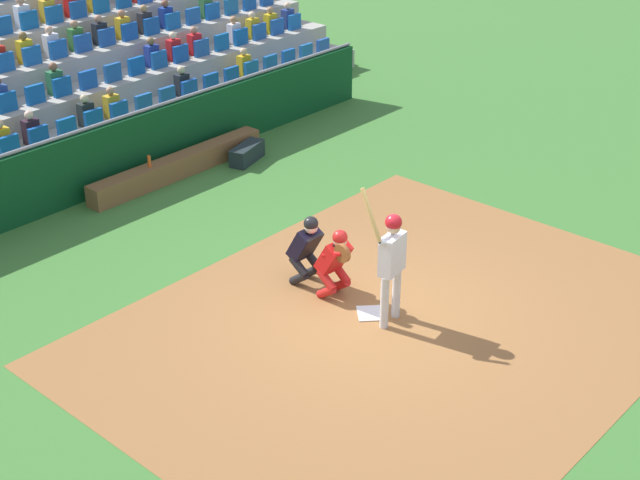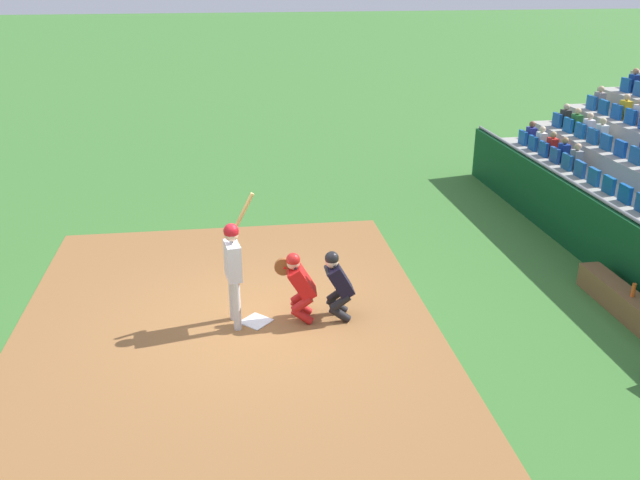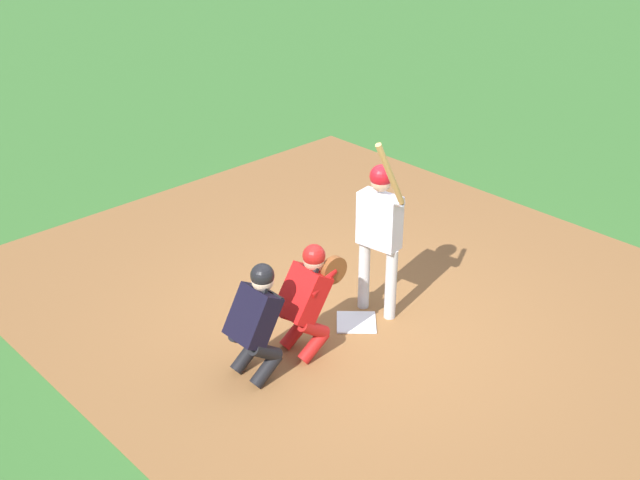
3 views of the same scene
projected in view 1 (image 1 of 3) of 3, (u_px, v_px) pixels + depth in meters
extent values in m
plane|color=#3B732F|center=(372.00, 314.00, 14.27)|extent=(160.00, 160.00, 0.00)
cube|color=#916034|center=(397.00, 325.00, 13.97)|extent=(9.24, 7.17, 0.01)
cube|color=white|center=(372.00, 313.00, 14.26)|extent=(0.62, 0.62, 0.02)
cylinder|color=silver|center=(396.00, 292.00, 14.01)|extent=(0.15, 0.15, 0.87)
cylinder|color=silver|center=(384.00, 303.00, 13.74)|extent=(0.15, 0.15, 0.87)
cube|color=silver|center=(392.00, 254.00, 13.53)|extent=(0.50, 0.28, 0.62)
sphere|color=tan|center=(393.00, 226.00, 13.32)|extent=(0.22, 0.22, 0.22)
sphere|color=#B0131C|center=(394.00, 222.00, 13.29)|extent=(0.25, 0.25, 0.25)
cylinder|color=silver|center=(390.00, 237.00, 13.37)|extent=(0.51, 0.11, 0.14)
cylinder|color=silver|center=(383.00, 243.00, 13.23)|extent=(0.17, 0.13, 0.13)
cylinder|color=tan|center=(371.00, 215.00, 13.14)|extent=(0.10, 0.43, 0.76)
sphere|color=black|center=(380.00, 242.00, 13.19)|extent=(0.06, 0.06, 0.06)
cylinder|color=red|center=(341.00, 285.00, 14.76)|extent=(0.17, 0.39, 0.34)
cylinder|color=red|center=(341.00, 273.00, 14.66)|extent=(0.17, 0.39, 0.33)
cylinder|color=red|center=(326.00, 292.00, 14.57)|extent=(0.17, 0.39, 0.34)
cylinder|color=red|center=(326.00, 280.00, 14.47)|extent=(0.17, 0.39, 0.33)
cube|color=red|center=(333.00, 257.00, 14.41)|extent=(0.46, 0.52, 0.59)
cube|color=red|center=(338.00, 260.00, 14.34)|extent=(0.40, 0.31, 0.42)
sphere|color=tan|center=(340.00, 241.00, 14.16)|extent=(0.22, 0.22, 0.22)
cube|color=black|center=(340.00, 241.00, 14.16)|extent=(0.21, 0.15, 0.19)
sphere|color=red|center=(340.00, 237.00, 14.13)|extent=(0.24, 0.24, 0.24)
cylinder|color=brown|center=(342.00, 253.00, 14.03)|extent=(0.10, 0.31, 0.30)
cylinder|color=red|center=(333.00, 254.00, 14.16)|extent=(0.12, 0.39, 0.22)
cylinder|color=black|center=(312.00, 271.00, 15.16)|extent=(0.15, 0.39, 0.34)
cylinder|color=black|center=(312.00, 259.00, 15.06)|extent=(0.15, 0.38, 0.33)
cylinder|color=black|center=(299.00, 278.00, 14.95)|extent=(0.15, 0.39, 0.34)
cylinder|color=black|center=(299.00, 266.00, 14.85)|extent=(0.15, 0.38, 0.33)
cube|color=black|center=(305.00, 244.00, 14.81)|extent=(0.43, 0.49, 0.60)
cube|color=black|center=(310.00, 246.00, 14.74)|extent=(0.39, 0.28, 0.43)
sphere|color=beige|center=(311.00, 227.00, 14.56)|extent=(0.22, 0.22, 0.22)
cube|color=black|center=(311.00, 227.00, 14.56)|extent=(0.20, 0.14, 0.19)
sphere|color=black|center=(311.00, 224.00, 14.54)|extent=(0.24, 0.24, 0.24)
cube|color=#0B401D|center=(95.00, 162.00, 17.97)|extent=(15.64, 0.24, 1.35)
cylinder|color=gray|center=(91.00, 127.00, 17.64)|extent=(15.64, 0.07, 0.07)
cube|color=brown|center=(179.00, 166.00, 18.95)|extent=(4.37, 0.40, 0.44)
cylinder|color=#D2541C|center=(149.00, 161.00, 18.29)|extent=(0.07, 0.07, 0.24)
cube|color=black|center=(247.00, 153.00, 19.65)|extent=(1.02, 0.61, 0.37)
cube|color=#9E9C91|center=(37.00, 155.00, 19.38)|extent=(19.95, 1.05, 0.51)
cube|color=#1E489D|center=(323.00, 47.00, 25.13)|extent=(0.44, 0.10, 0.42)
cube|color=#18569D|center=(306.00, 52.00, 24.66)|extent=(0.44, 0.10, 0.42)
cube|color=#144AA5|center=(288.00, 58.00, 24.20)|extent=(0.44, 0.10, 0.42)
cube|color=#1650A0|center=(270.00, 63.00, 23.73)|extent=(0.44, 0.10, 0.42)
cube|color=#17569D|center=(251.00, 69.00, 23.27)|extent=(0.44, 0.10, 0.42)
cube|color=gold|center=(244.00, 65.00, 23.39)|extent=(0.32, 0.22, 0.52)
sphere|color=#D8B184|center=(243.00, 52.00, 23.23)|extent=(0.19, 0.19, 0.19)
cube|color=#154B9C|center=(231.00, 76.00, 22.80)|extent=(0.44, 0.10, 0.42)
cube|color=#14499E|center=(211.00, 82.00, 22.33)|extent=(0.44, 0.10, 0.42)
cube|color=#1749A2|center=(189.00, 89.00, 21.87)|extent=(0.44, 0.10, 0.42)
cube|color=#212529|center=(182.00, 85.00, 22.00)|extent=(0.32, 0.22, 0.52)
sphere|color=#CAB087|center=(181.00, 70.00, 21.83)|extent=(0.19, 0.19, 0.19)
cube|color=#1D529C|center=(167.00, 96.00, 21.40)|extent=(0.44, 0.10, 0.42)
cube|color=#1C539C|center=(144.00, 103.00, 20.94)|extent=(0.44, 0.10, 0.42)
cube|color=#144FA3|center=(119.00, 111.00, 20.47)|extent=(0.44, 0.10, 0.42)
cube|color=gold|center=(112.00, 106.00, 20.60)|extent=(0.32, 0.22, 0.52)
sphere|color=#A5795B|center=(110.00, 91.00, 20.43)|extent=(0.19, 0.19, 0.19)
cube|color=#12519E|center=(94.00, 119.00, 20.00)|extent=(0.44, 0.10, 0.42)
cube|color=#222928|center=(86.00, 114.00, 20.13)|extent=(0.32, 0.22, 0.52)
sphere|color=#CAB088|center=(84.00, 99.00, 19.97)|extent=(0.19, 0.19, 0.19)
cube|color=#1253A5|center=(67.00, 128.00, 19.54)|extent=(0.44, 0.10, 0.42)
cube|color=#1149A2|center=(39.00, 136.00, 19.07)|extent=(0.44, 0.10, 0.42)
cube|color=#2C1C28|center=(31.00, 131.00, 19.20)|extent=(0.32, 0.22, 0.52)
sphere|color=beige|center=(29.00, 115.00, 19.03)|extent=(0.19, 0.19, 0.19)
cube|color=#1050A4|center=(9.00, 146.00, 18.61)|extent=(0.44, 0.10, 0.42)
cube|color=gold|center=(2.00, 140.00, 18.73)|extent=(0.32, 0.22, 0.52)
cube|color=#9E9C91|center=(8.00, 132.00, 19.87)|extent=(19.95, 1.05, 1.01)
cube|color=#1553A7|center=(294.00, 22.00, 25.51)|extent=(0.44, 0.10, 0.42)
cube|color=navy|center=(288.00, 19.00, 25.63)|extent=(0.32, 0.22, 0.52)
sphere|color=#DBB28E|center=(287.00, 6.00, 25.47)|extent=(0.19, 0.19, 0.19)
cube|color=#1A4BA4|center=(277.00, 27.00, 25.04)|extent=(0.44, 0.10, 0.42)
cube|color=gold|center=(270.00, 23.00, 25.17)|extent=(0.32, 0.22, 0.52)
sphere|color=tan|center=(270.00, 10.00, 25.00)|extent=(0.19, 0.19, 0.19)
cube|color=#1A4E9F|center=(259.00, 32.00, 24.57)|extent=(0.44, 0.10, 0.42)
cube|color=gold|center=(253.00, 28.00, 24.70)|extent=(0.32, 0.22, 0.52)
sphere|color=beige|center=(252.00, 15.00, 24.54)|extent=(0.19, 0.19, 0.19)
cube|color=#0F4E9F|center=(241.00, 37.00, 24.11)|extent=(0.44, 0.10, 0.42)
cube|color=silver|center=(234.00, 33.00, 24.24)|extent=(0.32, 0.22, 0.52)
sphere|color=#AB7950|center=(233.00, 20.00, 24.07)|extent=(0.19, 0.19, 0.19)
cube|color=#10529E|center=(222.00, 42.00, 23.64)|extent=(0.44, 0.10, 0.42)
cube|color=#1D4E99|center=(202.00, 48.00, 23.18)|extent=(0.44, 0.10, 0.42)
cube|color=red|center=(195.00, 44.00, 23.30)|extent=(0.32, 0.22, 0.52)
sphere|color=#A4735D|center=(194.00, 30.00, 23.14)|extent=(0.19, 0.19, 0.19)
cube|color=#1648A0|center=(181.00, 54.00, 22.71)|extent=(0.44, 0.10, 0.42)
cube|color=red|center=(174.00, 50.00, 22.84)|extent=(0.32, 0.22, 0.52)
sphere|color=beige|center=(173.00, 36.00, 22.67)|extent=(0.19, 0.19, 0.19)
cube|color=#17519E|center=(159.00, 60.00, 22.25)|extent=(0.44, 0.10, 0.42)
cube|color=navy|center=(152.00, 56.00, 22.37)|extent=(0.32, 0.22, 0.52)
sphere|color=brown|center=(151.00, 41.00, 22.21)|extent=(0.19, 0.19, 0.19)
cube|color=#0F4FA6|center=(136.00, 66.00, 21.78)|extent=(0.44, 0.10, 0.42)
cube|color=#1B519A|center=(113.00, 73.00, 21.31)|extent=(0.44, 0.10, 0.42)
cube|color=#144BA7|center=(88.00, 80.00, 20.85)|extent=(0.44, 0.10, 0.42)
cube|color=#0F4F9D|center=(62.00, 87.00, 20.38)|extent=(0.44, 0.10, 0.42)
cube|color=#26693E|center=(55.00, 82.00, 20.51)|extent=(0.32, 0.22, 0.52)
sphere|color=brown|center=(53.00, 67.00, 20.34)|extent=(0.19, 0.19, 0.19)
cube|color=#1152A1|center=(35.00, 94.00, 19.92)|extent=(0.44, 0.10, 0.42)
cube|color=#10509B|center=(7.00, 102.00, 19.45)|extent=(0.44, 0.10, 0.42)
cube|color=navy|center=(0.00, 98.00, 19.58)|extent=(0.32, 0.22, 0.52)
cube|color=#134AA2|center=(249.00, 2.00, 25.42)|extent=(0.44, 0.10, 0.42)
cube|color=#16569A|center=(231.00, 7.00, 24.95)|extent=(0.44, 0.10, 0.42)
cube|color=#114DA6|center=(212.00, 11.00, 24.49)|extent=(0.44, 0.10, 0.42)
cube|color=#34713A|center=(206.00, 8.00, 24.61)|extent=(0.32, 0.22, 0.52)
cube|color=#1850A3|center=(193.00, 16.00, 24.02)|extent=(0.44, 0.10, 0.42)
cube|color=#1356A7|center=(173.00, 21.00, 23.55)|extent=(0.44, 0.10, 0.42)
cube|color=navy|center=(166.00, 18.00, 23.68)|extent=(0.32, 0.22, 0.52)
sphere|color=brown|center=(165.00, 4.00, 23.51)|extent=(0.19, 0.19, 0.19)
cube|color=#11489B|center=(152.00, 26.00, 23.09)|extent=(0.44, 0.10, 0.42)
cube|color=#29292F|center=(145.00, 23.00, 23.21)|extent=(0.32, 0.22, 0.52)
sphere|color=#A07E54|center=(144.00, 8.00, 23.05)|extent=(0.19, 0.19, 0.19)
cube|color=#1249A3|center=(130.00, 32.00, 22.62)|extent=(0.44, 0.10, 0.42)
cube|color=gold|center=(123.00, 28.00, 22.75)|extent=(0.32, 0.22, 0.52)
sphere|color=#A47050|center=(121.00, 13.00, 22.58)|extent=(0.19, 0.19, 0.19)
cube|color=#1B4B9B|center=(107.00, 37.00, 22.16)|extent=(0.44, 0.10, 0.42)
cube|color=#1E222B|center=(100.00, 33.00, 22.28)|extent=(0.32, 0.22, 0.52)
sphere|color=#A8785F|center=(98.00, 19.00, 22.12)|extent=(0.19, 0.19, 0.19)
cube|color=#1D4C9E|center=(83.00, 43.00, 21.69)|extent=(0.44, 0.10, 0.42)
cube|color=#327033|center=(76.00, 39.00, 21.82)|extent=(0.32, 0.22, 0.52)
sphere|color=#A67958|center=(74.00, 24.00, 21.65)|extent=(0.19, 0.19, 0.19)
cube|color=#1852A7|center=(58.00, 49.00, 21.22)|extent=(0.44, 0.10, 0.42)
cube|color=silver|center=(51.00, 45.00, 21.35)|extent=(0.32, 0.22, 0.52)
sphere|color=#D9A486|center=(49.00, 30.00, 21.19)|extent=(0.19, 0.19, 0.19)
cube|color=#1756A5|center=(32.00, 56.00, 20.76)|extent=(0.44, 0.10, 0.42)
cube|color=gold|center=(25.00, 52.00, 20.89)|extent=(0.32, 0.22, 0.52)
sphere|color=brown|center=(23.00, 36.00, 20.72)|extent=(0.19, 0.19, 0.19)
cube|color=#1754A4|center=(5.00, 62.00, 20.29)|extent=(0.44, 0.10, 0.42)
cube|color=#114F9B|center=(123.00, 0.00, 23.47)|extent=(0.44, 0.10, 0.42)
cube|color=#11579E|center=(101.00, 5.00, 23.00)|extent=(0.44, 0.10, 0.42)
cube|color=gold|center=(95.00, 1.00, 23.13)|extent=(0.32, 0.22, 0.52)
cube|color=#144B9D|center=(78.00, 10.00, 22.53)|extent=(0.44, 0.10, 0.42)
cube|color=red|center=(72.00, 6.00, 22.66)|extent=(0.32, 0.22, 0.52)
cube|color=#1454A1|center=(54.00, 15.00, 22.07)|extent=(0.44, 0.10, 0.42)
cube|color=gold|center=(48.00, 11.00, 22.19)|extent=(0.32, 0.22, 0.52)
cube|color=#10549E|center=(29.00, 20.00, 21.60)|extent=(0.44, 0.10, 0.42)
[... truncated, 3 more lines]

